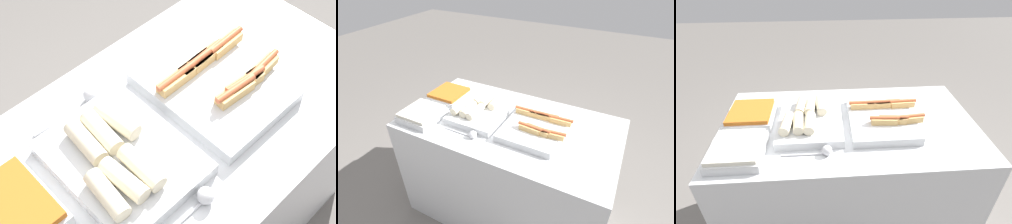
% 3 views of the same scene
% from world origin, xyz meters
% --- Properties ---
extents(ground_plane, '(12.00, 12.00, 0.00)m').
position_xyz_m(ground_plane, '(0.00, 0.00, 0.00)').
color(ground_plane, slate).
extents(counter, '(1.51, 0.84, 0.90)m').
position_xyz_m(counter, '(0.00, 0.00, 0.45)').
color(counter, silver).
rests_on(counter, ground_plane).
extents(tray_hotdogs, '(0.42, 0.47, 0.10)m').
position_xyz_m(tray_hotdogs, '(0.20, 0.00, 0.93)').
color(tray_hotdogs, silver).
rests_on(tray_hotdogs, counter).
extents(tray_wraps, '(0.36, 0.46, 0.11)m').
position_xyz_m(tray_wraps, '(-0.23, 0.00, 0.94)').
color(tray_wraps, silver).
rests_on(tray_wraps, counter).
extents(tray_side_front, '(0.26, 0.27, 0.07)m').
position_xyz_m(tray_side_front, '(-0.58, -0.24, 0.94)').
color(tray_side_front, silver).
rests_on(tray_side_front, counter).
extents(tray_side_back, '(0.26, 0.27, 0.07)m').
position_xyz_m(tray_side_back, '(-0.58, 0.07, 0.94)').
color(tray_side_back, silver).
rests_on(tray_side_back, counter).
extents(serving_spoon_near, '(0.26, 0.05, 0.05)m').
position_xyz_m(serving_spoon_near, '(-0.15, -0.26, 0.92)').
color(serving_spoon_near, silver).
rests_on(serving_spoon_near, counter).
extents(serving_spoon_far, '(0.26, 0.05, 0.05)m').
position_xyz_m(serving_spoon_far, '(-0.15, 0.26, 0.92)').
color(serving_spoon_far, silver).
rests_on(serving_spoon_far, counter).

